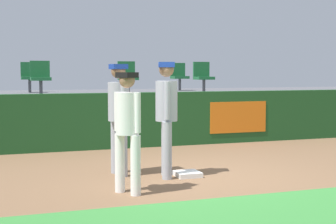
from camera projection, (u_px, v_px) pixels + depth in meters
ground_plane at (199, 177)px, 8.24m from camera, size 60.00×60.00×0.00m
first_base at (188, 174)px, 8.30m from camera, size 0.40×0.40×0.08m
player_fielder_home at (127, 124)px, 7.06m from camera, size 0.45×0.56×1.73m
player_runner_visitor at (119, 111)px, 8.36m from camera, size 0.40×0.52×1.87m
player_coach_visitor at (166, 111)px, 8.18m from camera, size 0.45×0.51×1.90m
field_wall at (141, 120)px, 11.49m from camera, size 18.00×0.26×1.26m
bleacher_platform at (116, 113)px, 13.92m from camera, size 18.00×4.80×1.17m
seat_front_left at (40, 76)px, 12.08m from camera, size 0.47×0.44×0.84m
seat_front_center at (127, 76)px, 12.79m from camera, size 0.45×0.44×0.84m
seat_front_right at (203, 75)px, 13.47m from camera, size 0.46×0.44×0.84m
seat_back_right at (179, 75)px, 15.16m from camera, size 0.47×0.44×0.84m
seat_back_left at (29, 75)px, 13.73m from camera, size 0.45×0.44×0.84m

